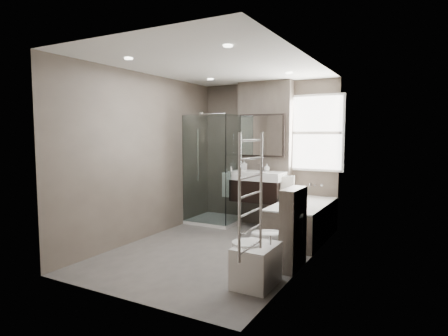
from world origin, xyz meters
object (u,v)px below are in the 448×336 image
Objects in this scene: bathtub at (303,219)px; vanity at (257,186)px; toilet at (276,238)px; bidet at (256,264)px.

vanity is at bearing 160.63° from bathtub.
vanity is at bearing -165.98° from toilet.
vanity is 0.59× the size of bathtub.
toilet reaches higher than bathtub.
toilet reaches higher than bidet.
toilet is 0.74m from bidet.
bathtub is 1.30m from toilet.
bidet is at bearing -87.51° from bathtub.
vanity is 1.65× the size of bidet.
vanity is 1.93m from toilet.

